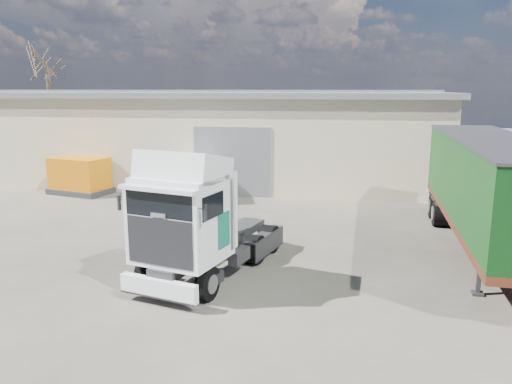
% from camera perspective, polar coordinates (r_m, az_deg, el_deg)
% --- Properties ---
extents(ground, '(120.00, 120.00, 0.00)m').
position_cam_1_polar(ground, '(16.21, -3.13, -8.20)').
color(ground, '#272420').
rests_on(ground, ground).
extents(warehouse, '(30.60, 12.60, 5.42)m').
position_cam_1_polar(warehouse, '(32.37, -7.51, 6.61)').
color(warehouse, beige).
rests_on(warehouse, ground).
extents(bare_tree, '(4.00, 4.00, 9.60)m').
position_cam_1_polar(bare_tree, '(40.95, -22.83, 14.25)').
color(bare_tree, '#382B21').
rests_on(bare_tree, ground).
extents(tractor_unit, '(3.68, 6.22, 3.97)m').
position_cam_1_polar(tractor_unit, '(14.43, -6.84, -3.85)').
color(tractor_unit, black).
rests_on(tractor_unit, ground).
extents(box_trailer, '(3.19, 11.99, 3.95)m').
position_cam_1_polar(box_trailer, '(18.36, 25.02, 0.85)').
color(box_trailer, '#2D2D30').
rests_on(box_trailer, ground).
extents(panel_van, '(3.06, 5.01, 1.91)m').
position_cam_1_polar(panel_van, '(25.92, -6.95, 1.60)').
color(panel_van, black).
rests_on(panel_van, ground).
extents(orange_skip, '(3.49, 2.66, 1.93)m').
position_cam_1_polar(orange_skip, '(28.15, -19.47, 1.52)').
color(orange_skip, '#2D2D30').
rests_on(orange_skip, ground).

